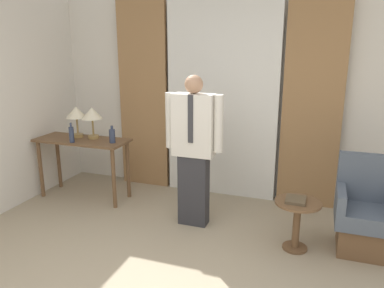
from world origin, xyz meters
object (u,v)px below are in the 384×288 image
at_px(bottle_near_edge, 72,134).
at_px(table_lamp_right, 92,115).
at_px(desk, 83,149).
at_px(side_table, 297,217).
at_px(table_lamp_left, 76,114).
at_px(bottle_by_lamp, 112,136).
at_px(armchair, 366,217).
at_px(person, 194,146).
at_px(book, 296,200).

bearing_deg(bottle_near_edge, table_lamp_right, 62.29).
xyz_separation_m(desk, side_table, (2.77, -0.45, -0.31)).
bearing_deg(side_table, table_lamp_left, 169.51).
relative_size(bottle_near_edge, bottle_by_lamp, 1.16).
bearing_deg(side_table, table_lamp_right, 168.58).
xyz_separation_m(table_lamp_left, armchair, (3.53, -0.32, -0.75)).
distance_m(desk, table_lamp_left, 0.47).
bearing_deg(person, armchair, 0.52).
relative_size(bottle_by_lamp, book, 1.00).
relative_size(bottle_near_edge, side_table, 0.49).
xyz_separation_m(bottle_by_lamp, person, (1.15, -0.23, 0.03)).
bearing_deg(book, table_lamp_right, 168.32).
bearing_deg(desk, person, -8.78).
xyz_separation_m(bottle_by_lamp, armchair, (2.94, -0.21, -0.53)).
height_order(table_lamp_right, bottle_near_edge, table_lamp_right).
relative_size(desk, bottle_near_edge, 4.90).
relative_size(bottle_by_lamp, side_table, 0.42).
bearing_deg(side_table, bottle_near_edge, 174.46).
xyz_separation_m(bottle_near_edge, person, (1.64, -0.07, 0.01)).
xyz_separation_m(desk, bottle_near_edge, (-0.02, -0.18, 0.24)).
relative_size(table_lamp_left, book, 1.88).
bearing_deg(table_lamp_right, armchair, -5.61).
xyz_separation_m(person, side_table, (1.15, -0.20, -0.56)).
distance_m(bottle_by_lamp, side_table, 2.40).
bearing_deg(bottle_by_lamp, side_table, -10.38).
height_order(desk, armchair, armchair).
bearing_deg(desk, armchair, -3.94).
height_order(bottle_near_edge, side_table, bottle_near_edge).
bearing_deg(desk, bottle_by_lamp, -3.12).
bearing_deg(armchair, bottle_by_lamp, 175.93).
distance_m(table_lamp_left, person, 1.79).
height_order(desk, table_lamp_left, table_lamp_left).
bearing_deg(table_lamp_left, person, -11.01).
bearing_deg(side_table, book, -163.88).
bearing_deg(armchair, side_table, -161.75).
height_order(desk, side_table, desk).
distance_m(desk, bottle_by_lamp, 0.52).
height_order(person, book, person).
bearing_deg(armchair, table_lamp_right, 174.39).
bearing_deg(armchair, desk, 176.06).
bearing_deg(book, side_table, 16.12).
relative_size(desk, book, 5.69).
distance_m(bottle_near_edge, book, 2.80).
bearing_deg(armchair, table_lamp_left, 174.77).
bearing_deg(side_table, armchair, 18.25).
relative_size(table_lamp_right, book, 1.88).
bearing_deg(person, table_lamp_left, 168.99).
bearing_deg(book, person, 169.73).
height_order(bottle_near_edge, bottle_by_lamp, bottle_near_edge).
xyz_separation_m(person, book, (1.12, -0.20, -0.39)).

